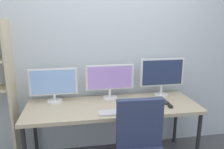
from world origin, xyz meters
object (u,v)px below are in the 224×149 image
(monitor_center, at_px, (110,79))
(mouse_right_side, at_px, (150,111))
(desk, at_px, (113,109))
(mouse_left_side, at_px, (170,106))
(laptop_closed, at_px, (153,101))
(monitor_left, at_px, (54,84))
(keyboard_main, at_px, (116,112))
(monitor_right, at_px, (162,75))

(monitor_center, bearing_deg, mouse_right_side, -52.54)
(desk, height_order, mouse_left_side, mouse_left_side)
(desk, height_order, laptop_closed, laptop_closed)
(monitor_left, bearing_deg, monitor_center, -0.00)
(mouse_left_side, distance_m, mouse_right_side, 0.28)
(monitor_left, relative_size, mouse_left_side, 5.75)
(mouse_right_side, bearing_deg, keyboard_main, 175.40)
(monitor_left, distance_m, monitor_right, 1.33)
(monitor_left, bearing_deg, monitor_right, 0.00)
(mouse_left_side, bearing_deg, monitor_right, 83.88)
(desk, bearing_deg, monitor_right, 17.68)
(monitor_right, height_order, mouse_right_side, monitor_right)
(monitor_center, bearing_deg, laptop_closed, -23.39)
(keyboard_main, height_order, mouse_right_side, mouse_right_side)
(monitor_left, relative_size, monitor_center, 0.94)
(monitor_left, distance_m, mouse_left_side, 1.36)
(monitor_left, relative_size, monitor_right, 0.99)
(monitor_center, bearing_deg, keyboard_main, -90.00)
(monitor_center, bearing_deg, desk, -90.00)
(monitor_left, xyz_separation_m, monitor_center, (0.67, -0.00, 0.02))
(monitor_center, bearing_deg, mouse_left_side, -31.42)
(desk, bearing_deg, monitor_left, 162.32)
(mouse_left_side, bearing_deg, mouse_right_side, -161.30)
(desk, relative_size, mouse_right_side, 20.55)
(desk, distance_m, monitor_right, 0.77)
(desk, distance_m, laptop_closed, 0.49)
(mouse_left_side, relative_size, mouse_right_side, 1.00)
(monitor_left, xyz_separation_m, mouse_left_side, (1.29, -0.38, -0.21))
(mouse_left_side, height_order, mouse_right_side, same)
(monitor_center, relative_size, mouse_right_side, 6.10)
(monitor_left, height_order, monitor_right, monitor_right)
(monitor_left, xyz_separation_m, mouse_right_side, (1.03, -0.47, -0.21))
(monitor_right, distance_m, mouse_right_side, 0.62)
(monitor_right, distance_m, keyboard_main, 0.84)
(monitor_center, xyz_separation_m, monitor_right, (0.67, 0.00, 0.03))
(desk, xyz_separation_m, monitor_right, (0.67, 0.21, 0.33))
(mouse_left_side, xyz_separation_m, laptop_closed, (-0.14, 0.17, -0.00))
(keyboard_main, relative_size, mouse_right_side, 3.99)
(monitor_left, bearing_deg, desk, -17.68)
(monitor_left, bearing_deg, mouse_right_side, -24.65)
(monitor_left, height_order, mouse_right_side, monitor_left)
(monitor_center, height_order, mouse_left_side, monitor_center)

